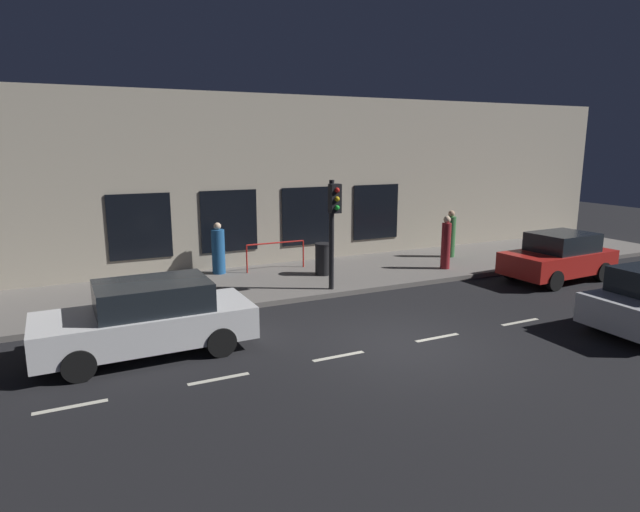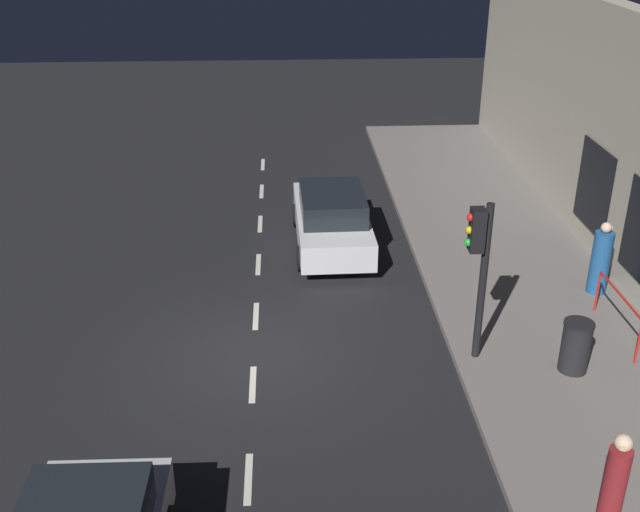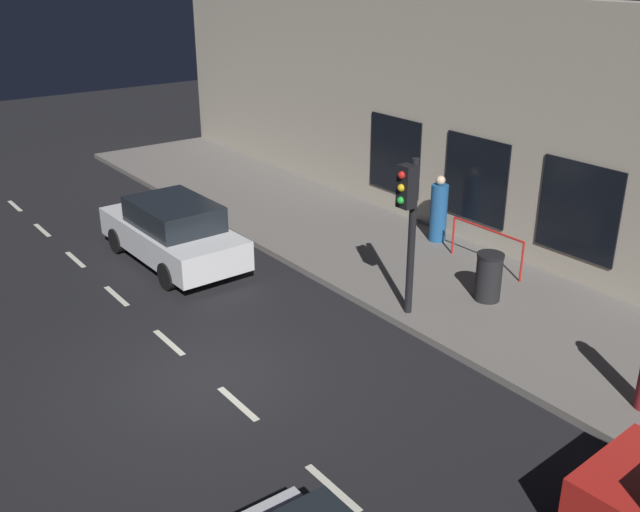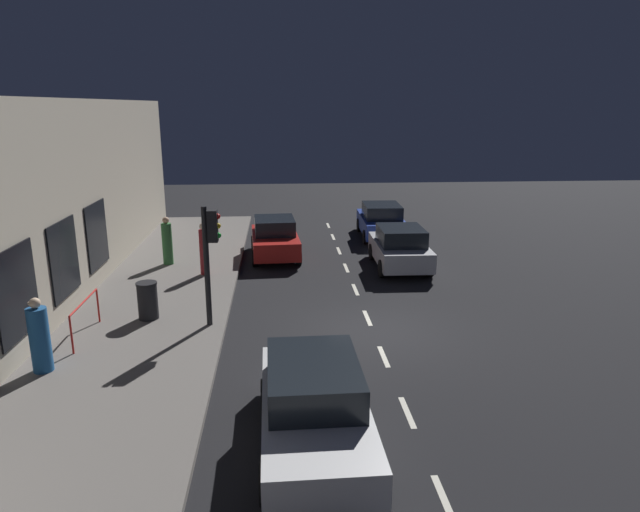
{
  "view_description": "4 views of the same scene",
  "coord_description": "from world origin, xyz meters",
  "px_view_note": "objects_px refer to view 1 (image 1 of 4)",
  "views": [
    {
      "loc": [
        -9.5,
        6.58,
        4.43
      ],
      "look_at": [
        2.56,
        0.82,
        1.63
      ],
      "focal_mm": 30.06,
      "sensor_mm": 36.0,
      "label": 1
    },
    {
      "loc": [
        0.65,
        -13.14,
        8.54
      ],
      "look_at": [
        1.4,
        0.95,
        1.76
      ],
      "focal_mm": 42.8,
      "sensor_mm": 36.0,
      "label": 2
    },
    {
      "loc": [
        -5.04,
        -9.98,
        6.96
      ],
      "look_at": [
        2.66,
        0.23,
        1.62
      ],
      "focal_mm": 40.38,
      "sensor_mm": 36.0,
      "label": 3
    },
    {
      "loc": [
        2.48,
        14.16,
        5.95
      ],
      "look_at": [
        1.38,
        -0.91,
        1.91
      ],
      "focal_mm": 31.77,
      "sensor_mm": 36.0,
      "label": 4
    }
  ],
  "objects_px": {
    "traffic_light": "(333,217)",
    "pedestrian_2": "(450,235)",
    "trash_bin": "(323,259)",
    "parked_car_3": "(148,318)",
    "parked_car_0": "(559,257)",
    "pedestrian_0": "(446,244)",
    "pedestrian_1": "(218,250)"
  },
  "relations": [
    {
      "from": "traffic_light",
      "to": "pedestrian_2",
      "type": "height_order",
      "value": "traffic_light"
    },
    {
      "from": "traffic_light",
      "to": "trash_bin",
      "type": "distance_m",
      "value": 2.58
    },
    {
      "from": "parked_car_3",
      "to": "pedestrian_2",
      "type": "height_order",
      "value": "pedestrian_2"
    },
    {
      "from": "parked_car_0",
      "to": "pedestrian_2",
      "type": "bearing_deg",
      "value": 14.02
    },
    {
      "from": "pedestrian_2",
      "to": "trash_bin",
      "type": "relative_size",
      "value": 1.71
    },
    {
      "from": "parked_car_0",
      "to": "pedestrian_0",
      "type": "height_order",
      "value": "pedestrian_0"
    },
    {
      "from": "pedestrian_0",
      "to": "parked_car_0",
      "type": "bearing_deg",
      "value": 74.34
    },
    {
      "from": "parked_car_0",
      "to": "parked_car_3",
      "type": "height_order",
      "value": "same"
    },
    {
      "from": "parked_car_3",
      "to": "pedestrian_1",
      "type": "distance_m",
      "value": 6.7
    },
    {
      "from": "parked_car_0",
      "to": "trash_bin",
      "type": "distance_m",
      "value": 7.77
    },
    {
      "from": "parked_car_0",
      "to": "parked_car_3",
      "type": "distance_m",
      "value": 13.19
    },
    {
      "from": "trash_bin",
      "to": "parked_car_3",
      "type": "bearing_deg",
      "value": 124.3
    },
    {
      "from": "pedestrian_0",
      "to": "pedestrian_1",
      "type": "height_order",
      "value": "pedestrian_0"
    },
    {
      "from": "pedestrian_2",
      "to": "trash_bin",
      "type": "distance_m",
      "value": 5.71
    },
    {
      "from": "parked_car_0",
      "to": "trash_bin",
      "type": "bearing_deg",
      "value": 59.79
    },
    {
      "from": "traffic_light",
      "to": "pedestrian_0",
      "type": "relative_size",
      "value": 1.76
    },
    {
      "from": "traffic_light",
      "to": "pedestrian_0",
      "type": "height_order",
      "value": "traffic_light"
    },
    {
      "from": "pedestrian_0",
      "to": "pedestrian_2",
      "type": "relative_size",
      "value": 1.03
    },
    {
      "from": "traffic_light",
      "to": "parked_car_0",
      "type": "height_order",
      "value": "traffic_light"
    },
    {
      "from": "parked_car_3",
      "to": "parked_car_0",
      "type": "bearing_deg",
      "value": -87.76
    },
    {
      "from": "pedestrian_0",
      "to": "pedestrian_2",
      "type": "height_order",
      "value": "pedestrian_0"
    },
    {
      "from": "pedestrian_2",
      "to": "trash_bin",
      "type": "bearing_deg",
      "value": -93.4
    },
    {
      "from": "pedestrian_0",
      "to": "pedestrian_1",
      "type": "xyz_separation_m",
      "value": [
        2.72,
        7.35,
        -0.09
      ]
    },
    {
      "from": "traffic_light",
      "to": "pedestrian_1",
      "type": "height_order",
      "value": "traffic_light"
    },
    {
      "from": "traffic_light",
      "to": "parked_car_0",
      "type": "distance_m",
      "value": 7.86
    },
    {
      "from": "traffic_light",
      "to": "pedestrian_1",
      "type": "distance_m",
      "value": 4.57
    },
    {
      "from": "parked_car_0",
      "to": "pedestrian_2",
      "type": "height_order",
      "value": "pedestrian_2"
    },
    {
      "from": "trash_bin",
      "to": "pedestrian_2",
      "type": "bearing_deg",
      "value": -85.05
    },
    {
      "from": "trash_bin",
      "to": "pedestrian_1",
      "type": "bearing_deg",
      "value": 61.91
    },
    {
      "from": "pedestrian_2",
      "to": "parked_car_3",
      "type": "bearing_deg",
      "value": -76.62
    },
    {
      "from": "pedestrian_1",
      "to": "parked_car_0",
      "type": "bearing_deg",
      "value": -32.24
    },
    {
      "from": "traffic_light",
      "to": "pedestrian_2",
      "type": "bearing_deg",
      "value": -69.34
    }
  ]
}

